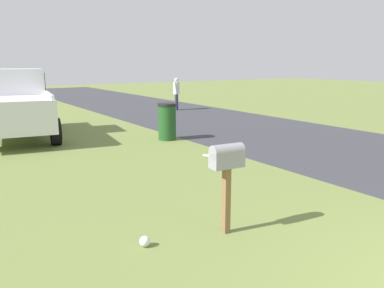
{
  "coord_description": "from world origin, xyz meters",
  "views": [
    {
      "loc": [
        -0.75,
        4.38,
        2.31
      ],
      "look_at": [
        4.59,
        0.92,
        0.99
      ],
      "focal_mm": 37.3,
      "sensor_mm": 36.0,
      "label": 1
    }
  ],
  "objects_px": {
    "mailbox": "(227,163)",
    "pedestrian": "(176,92)",
    "pickup_truck": "(14,102)",
    "trash_bin": "(167,122)"
  },
  "relations": [
    {
      "from": "mailbox",
      "to": "pedestrian",
      "type": "distance_m",
      "value": 14.26
    },
    {
      "from": "mailbox",
      "to": "pickup_truck",
      "type": "height_order",
      "value": "pickup_truck"
    },
    {
      "from": "trash_bin",
      "to": "pedestrian",
      "type": "height_order",
      "value": "pedestrian"
    },
    {
      "from": "mailbox",
      "to": "pedestrian",
      "type": "height_order",
      "value": "pedestrian"
    },
    {
      "from": "pedestrian",
      "to": "trash_bin",
      "type": "bearing_deg",
      "value": -80.96
    },
    {
      "from": "mailbox",
      "to": "trash_bin",
      "type": "xyz_separation_m",
      "value": [
        6.27,
        -2.62,
        -0.43
      ]
    },
    {
      "from": "mailbox",
      "to": "trash_bin",
      "type": "bearing_deg",
      "value": -18.71
    },
    {
      "from": "mailbox",
      "to": "trash_bin",
      "type": "height_order",
      "value": "mailbox"
    },
    {
      "from": "pickup_truck",
      "to": "pedestrian",
      "type": "height_order",
      "value": "pickup_truck"
    },
    {
      "from": "mailbox",
      "to": "pickup_truck",
      "type": "distance_m",
      "value": 9.26
    }
  ]
}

